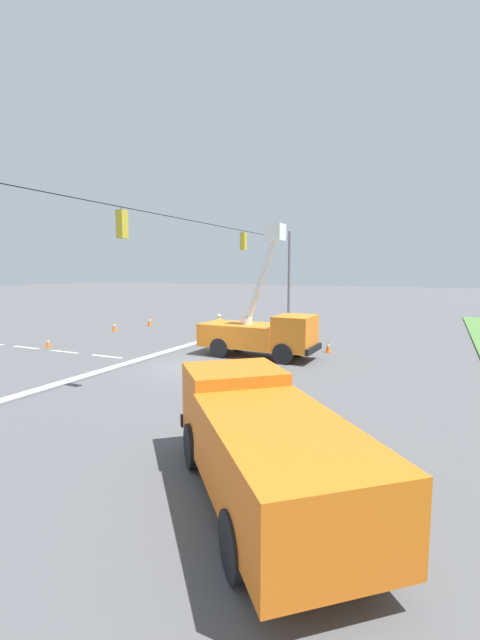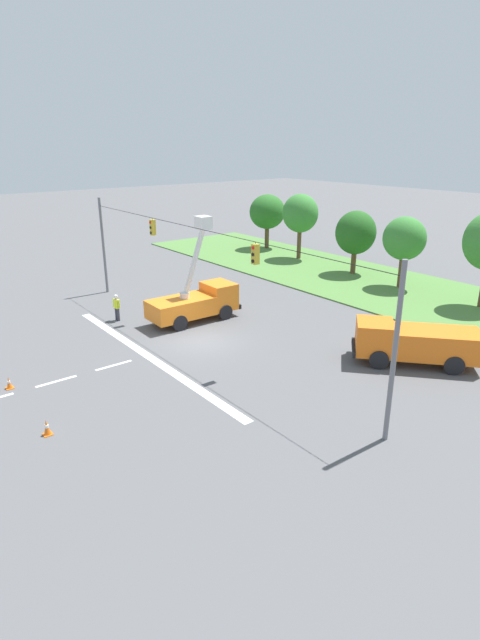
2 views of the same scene
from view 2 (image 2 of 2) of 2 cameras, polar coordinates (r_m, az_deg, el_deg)
name	(u,v)px [view 2 (image 2 of 2)]	position (r m, az deg, el deg)	size (l,w,h in m)	color
ground_plane	(201,341)	(29.38, -4.52, -2.42)	(200.00, 200.00, 0.00)	#565659
grass_verge	(388,288)	(41.52, 16.61, 3.52)	(56.00, 12.00, 0.10)	#517F3D
lane_markings	(123,363)	(27.20, -13.24, -4.78)	(17.60, 15.25, 0.01)	silver
signal_gantry	(198,271)	(28.08, -4.77, 5.65)	(26.20, 0.33, 7.20)	slate
tree_far_west	(267,212)	(54.56, 3.14, 12.23)	(3.59, 3.94, 5.81)	brown
tree_west	(300,214)	(49.61, 6.90, 11.98)	(3.62, 3.32, 6.37)	brown
tree_centre	(356,233)	(44.63, 13.08, 9.67)	(3.46, 3.50, 5.54)	brown
tree_east	(404,239)	(41.08, 18.27, 8.80)	(3.41, 3.05, 5.67)	brown
utility_truck_bucket_lift	(196,300)	(32.45, -5.02, 2.24)	(2.45, 6.08, 6.69)	orange
utility_truck_support_near	(415,342)	(27.54, 19.32, -2.36)	(6.29, 5.90, 2.18)	orange
road_worker	(117,306)	(33.32, -13.92, 1.57)	(0.64, 0.31, 1.77)	#383842
traffic_cone_foreground_right	(155,306)	(34.80, -9.68, 1.58)	(0.36, 0.36, 0.76)	orange
traffic_cone_mid_right	(208,298)	(36.41, -3.72, 2.55)	(0.36, 0.36, 0.67)	orange
traffic_cone_near_bucket	(47,427)	(21.68, -21.22, -11.38)	(0.36, 0.36, 0.67)	orange
traffic_cone_lane_edge_a	(9,383)	(26.15, -24.90, -6.54)	(0.36, 0.36, 0.60)	orange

